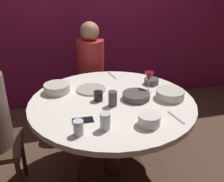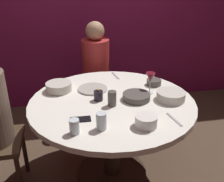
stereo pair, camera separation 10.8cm
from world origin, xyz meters
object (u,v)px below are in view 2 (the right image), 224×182
Objects in this scene: bowl_small_white at (146,121)px; cup_by_right_diner at (112,99)px; bowl_serving_large at (59,87)px; candle_holder at (98,96)px; seated_diner_back at (96,63)px; cup_near_candle at (101,121)px; cup_by_left_diner at (74,127)px; wine_glass at (150,78)px; bowl_sauce_side at (171,96)px; dining_table at (112,118)px; bowl_salad_center at (154,82)px; cell_phone at (80,119)px; bowl_rice_portion at (136,97)px; dinner_plate at (93,89)px.

cup_by_right_diner is (-0.16, 0.32, 0.02)m from bowl_small_white.
candle_holder is at bearing -38.25° from bowl_serving_large.
cup_near_candle is (-0.14, -1.31, 0.06)m from seated_diner_back.
wine_glass is at bearing 36.38° from cup_by_left_diner.
bowl_small_white is 1.30× the size of cup_near_candle.
bowl_sauce_side is 0.66m from cup_near_candle.
bowl_sauce_side reaches higher than dining_table.
cup_by_left_diner reaches higher than bowl_small_white.
bowl_small_white reaches higher than bowl_salad_center.
cell_phone is 0.64× the size of bowl_sauce_side.
bowl_small_white is at bearing -50.46° from bowl_serving_large.
bowl_small_white reaches higher than bowl_serving_large.
bowl_salad_center is at bearing 21.17° from candle_holder.
dining_table is at bearing 69.51° from cup_near_candle.
candle_holder is 0.56m from bowl_sauce_side.
bowl_serving_large is at bearing 112.05° from cup_near_candle.
seated_diner_back is 1.32m from cup_near_candle.
cup_by_right_diner is (0.30, 0.31, 0.01)m from cup_by_left_diner.
bowl_salad_center reaches higher than dining_table.
bowl_salad_center is at bearing 66.52° from bowl_small_white.
cell_phone is at bearing -145.33° from bowl_salad_center.
cup_near_candle is (-0.59, -0.30, 0.02)m from bowl_sauce_side.
bowl_small_white is 0.38m from bowl_rice_portion.
bowl_rice_portion is 0.62m from cup_by_left_diner.
cup_by_right_diner is at bearing -155.49° from wine_glass.
cup_by_right_diner is at bearing -0.88° from seated_diner_back.
cup_by_left_diner is (-0.73, -0.62, 0.02)m from bowl_salad_center.
seated_diner_back is at bearing 76.79° from cup_by_left_diner.
dining_table is 5.81× the size of bowl_sauce_side.
bowl_serving_large is (-0.30, 0.23, -0.00)m from candle_holder.
cup_near_candle is at bearing -135.95° from wine_glass.
dinner_plate is at bearing -15.09° from cell_phone.
wine_glass reaches higher than bowl_small_white.
bowl_sauce_side is (0.12, -0.15, -0.09)m from wine_glass.
dining_table is 5.98× the size of bowl_rice_portion.
wine_glass is 1.38× the size of bowl_salad_center.
bowl_small_white is at bearing -63.26° from cup_by_right_diner.
cup_by_right_diner is (-0.02, -0.08, 0.21)m from dining_table.
candle_holder reaches higher than bowl_salad_center.
bowl_serving_large reaches higher than bowl_salad_center.
candle_holder is at bearing 120.15° from bowl_small_white.
cup_by_left_diner is at bearing -82.31° from bowl_serving_large.
bowl_serving_large is (-0.73, 0.18, -0.09)m from wine_glass.
cup_by_right_diner reaches higher than cell_phone.
cup_near_candle reaches higher than cup_by_left_diner.
dinner_plate is 1.94× the size of bowl_salad_center.
cell_phone is (-0.16, -0.27, -0.04)m from candle_holder.
dinner_plate is at bearing 88.16° from cup_near_candle.
dinner_plate is 1.76× the size of cell_phone.
dining_table is at bearing -61.94° from dinner_plate.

